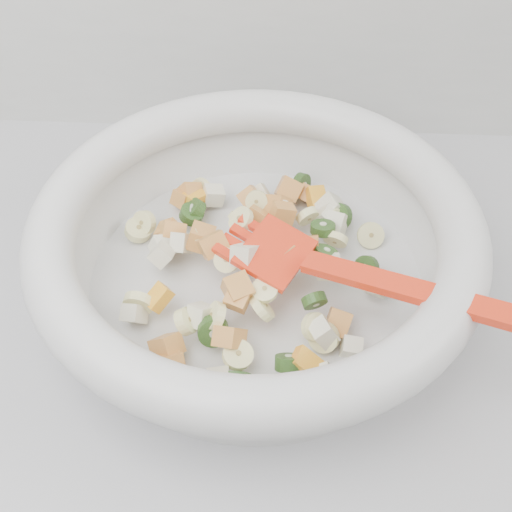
{
  "coord_description": "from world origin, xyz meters",
  "views": [
    {
      "loc": [
        -0.03,
        1.05,
        1.38
      ],
      "look_at": [
        -0.05,
        1.46,
        0.95
      ],
      "focal_mm": 45.0,
      "sensor_mm": 36.0,
      "label": 1
    }
  ],
  "objects": [
    {
      "name": "counter",
      "position": [
        0.0,
        1.45,
        0.45
      ],
      "size": [
        2.0,
        0.6,
        0.9
      ],
      "primitive_type": "cube",
      "color": "#A5A4AA",
      "rests_on": "ground"
    },
    {
      "name": "mixing_bowl",
      "position": [
        -0.05,
        1.46,
        0.96
      ],
      "size": [
        0.43,
        0.41,
        0.12
      ],
      "color": "silver",
      "rests_on": "counter"
    }
  ]
}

